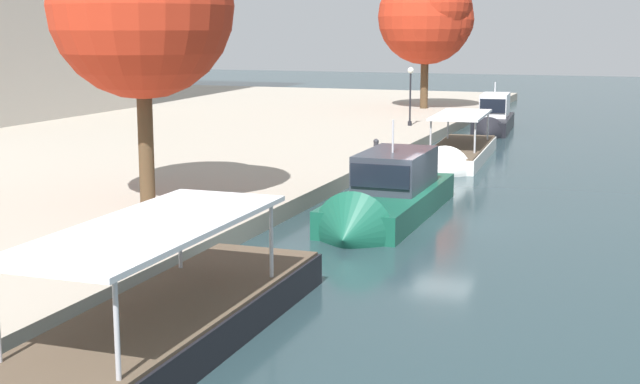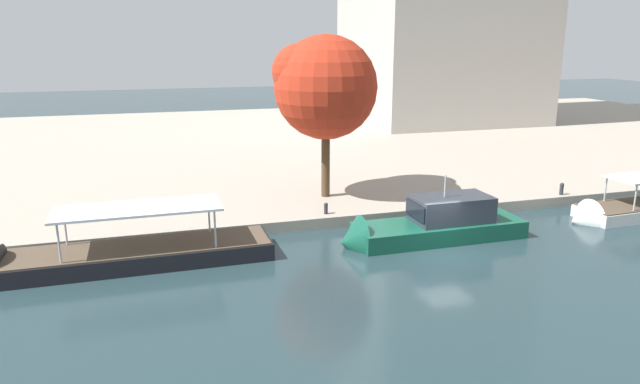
{
  "view_description": "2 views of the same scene",
  "coord_description": "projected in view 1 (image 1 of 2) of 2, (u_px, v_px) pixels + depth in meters",
  "views": [
    {
      "loc": [
        -31.81,
        -7.0,
        7.12
      ],
      "look_at": [
        -5.15,
        2.85,
        1.88
      ],
      "focal_mm": 49.89,
      "sensor_mm": 36.0,
      "label": 1
    },
    {
      "loc": [
        -14.59,
        -25.73,
        10.98
      ],
      "look_at": [
        -5.12,
        6.37,
        2.07
      ],
      "focal_mm": 32.48,
      "sensor_mm": 36.0,
      "label": 2
    }
  ],
  "objects": [
    {
      "name": "tour_boat_1",
      "position": [
        129.0,
        357.0,
        18.63
      ],
      "size": [
        14.15,
        3.4,
        4.21
      ],
      "rotation": [
        0.0,
        0.0,
        3.15
      ],
      "color": "black",
      "rests_on": "ground_plane"
    },
    {
      "name": "mooring_bollard_0",
      "position": [
        376.0,
        146.0,
        45.87
      ],
      "size": [
        0.29,
        0.29,
        0.84
      ],
      "color": "#2D2D33",
      "rests_on": "dock_promenade"
    },
    {
      "name": "motor_yacht_4",
      "position": [
        493.0,
        122.0,
        62.05
      ],
      "size": [
        9.5,
        2.98,
        4.25
      ],
      "rotation": [
        0.0,
        0.0,
        3.22
      ],
      "color": "black",
      "rests_on": "ground_plane"
    },
    {
      "name": "motor_yacht_2",
      "position": [
        386.0,
        201.0,
        33.56
      ],
      "size": [
        10.73,
        3.08,
        4.78
      ],
      "rotation": [
        0.0,
        0.0,
        3.15
      ],
      "color": "#14513D",
      "rests_on": "ground_plane"
    },
    {
      "name": "tour_boat_3",
      "position": [
        457.0,
        158.0,
        47.65
      ],
      "size": [
        11.84,
        3.46,
        3.69
      ],
      "rotation": [
        0.0,
        0.0,
        3.2
      ],
      "color": "silver",
      "rests_on": "ground_plane"
    },
    {
      "name": "tree_1",
      "position": [
        431.0,
        15.0,
        71.03
      ],
      "size": [
        7.68,
        7.79,
        11.23
      ],
      "color": "#4C3823",
      "rests_on": "dock_promenade"
    },
    {
      "name": "lamp_post",
      "position": [
        410.0,
        89.0,
        59.35
      ],
      "size": [
        0.41,
        0.41,
        3.9
      ],
      "color": "black",
      "rests_on": "dock_promenade"
    },
    {
      "name": "tree_2",
      "position": [
        134.0,
        0.0,
        31.99
      ],
      "size": [
        7.12,
        7.15,
        10.59
      ],
      "color": "#4C3823",
      "rests_on": "dock_promenade"
    },
    {
      "name": "mooring_bollard_1",
      "position": [
        229.0,
        207.0,
        30.61
      ],
      "size": [
        0.26,
        0.26,
        0.7
      ],
      "color": "#2D2D33",
      "rests_on": "dock_promenade"
    },
    {
      "name": "ground_plane",
      "position": [
        440.0,
        223.0,
        33.02
      ],
      "size": [
        220.0,
        220.0,
        0.0
      ],
      "primitive_type": "plane",
      "color": "#23383D"
    }
  ]
}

